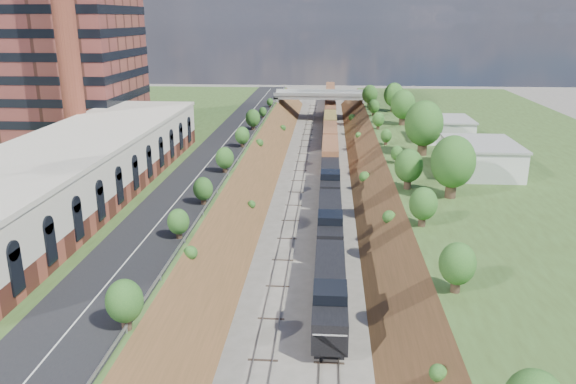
% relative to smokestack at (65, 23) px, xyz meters
% --- Properties ---
extents(platform_left, '(44.00, 180.00, 5.00)m').
position_rel_smokestack_xyz_m(platform_left, '(3.00, 4.00, -22.50)').
color(platform_left, '#384C1F').
rests_on(platform_left, ground).
extents(platform_right, '(44.00, 180.00, 5.00)m').
position_rel_smokestack_xyz_m(platform_right, '(69.00, 4.00, -22.50)').
color(platform_right, '#384C1F').
rests_on(platform_right, ground).
extents(embankment_left, '(10.00, 180.00, 10.00)m').
position_rel_smokestack_xyz_m(embankment_left, '(25.00, 4.00, -25.00)').
color(embankment_left, brown).
rests_on(embankment_left, ground).
extents(embankment_right, '(10.00, 180.00, 10.00)m').
position_rel_smokestack_xyz_m(embankment_right, '(47.00, 4.00, -25.00)').
color(embankment_right, brown).
rests_on(embankment_right, ground).
extents(rail_left_track, '(1.58, 180.00, 0.18)m').
position_rel_smokestack_xyz_m(rail_left_track, '(33.40, 4.00, -24.91)').
color(rail_left_track, gray).
rests_on(rail_left_track, ground).
extents(rail_right_track, '(1.58, 180.00, 0.18)m').
position_rel_smokestack_xyz_m(rail_right_track, '(38.60, 4.00, -24.91)').
color(rail_right_track, gray).
rests_on(rail_right_track, ground).
extents(road, '(8.00, 180.00, 0.10)m').
position_rel_smokestack_xyz_m(road, '(20.50, 4.00, -19.95)').
color(road, black).
rests_on(road, platform_left).
extents(guardrail, '(0.10, 171.00, 0.70)m').
position_rel_smokestack_xyz_m(guardrail, '(24.60, 3.80, -19.45)').
color(guardrail, '#99999E').
rests_on(guardrail, platform_left).
extents(commercial_building, '(14.30, 62.30, 7.00)m').
position_rel_smokestack_xyz_m(commercial_building, '(8.00, -18.00, -16.49)').
color(commercial_building, brown).
rests_on(commercial_building, platform_left).
extents(smokestack, '(3.20, 3.20, 40.00)m').
position_rel_smokestack_xyz_m(smokestack, '(0.00, 0.00, 0.00)').
color(smokestack, brown).
rests_on(smokestack, platform_left).
extents(overpass, '(24.50, 8.30, 7.40)m').
position_rel_smokestack_xyz_m(overpass, '(36.00, 66.00, -20.08)').
color(overpass, gray).
rests_on(overpass, ground).
extents(white_building_near, '(9.00, 12.00, 4.00)m').
position_rel_smokestack_xyz_m(white_building_near, '(59.50, -4.00, -18.00)').
color(white_building_near, silver).
rests_on(white_building_near, platform_right).
extents(white_building_far, '(8.00, 10.00, 3.60)m').
position_rel_smokestack_xyz_m(white_building_far, '(59.00, 18.00, -18.20)').
color(white_building_far, silver).
rests_on(white_building_far, platform_right).
extents(tree_right_large, '(5.25, 5.25, 7.61)m').
position_rel_smokestack_xyz_m(tree_right_large, '(53.00, -16.00, -15.62)').
color(tree_right_large, '#473323').
rests_on(tree_right_large, platform_right).
extents(tree_left_crest, '(2.45, 2.45, 3.55)m').
position_rel_smokestack_xyz_m(tree_left_crest, '(24.20, -36.00, -17.96)').
color(tree_left_crest, '#473323').
rests_on(tree_left_crest, platform_left).
extents(freight_train, '(2.86, 161.71, 4.55)m').
position_rel_smokestack_xyz_m(freight_train, '(38.60, 39.69, -22.49)').
color(freight_train, black).
rests_on(freight_train, ground).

